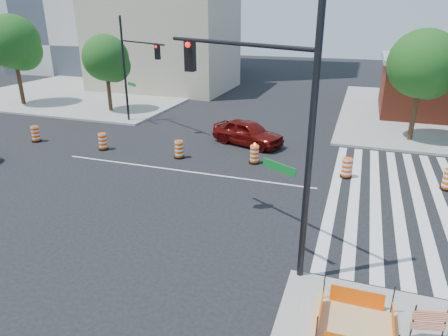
% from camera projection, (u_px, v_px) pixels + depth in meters
% --- Properties ---
extents(ground, '(120.00, 120.00, 0.00)m').
position_uv_depth(ground, '(182.00, 171.00, 21.02)').
color(ground, black).
rests_on(ground, ground).
extents(sidewalk_nw, '(22.00, 22.00, 0.15)m').
position_uv_depth(sidewalk_nw, '(98.00, 91.00, 42.32)').
color(sidewalk_nw, gray).
rests_on(sidewalk_nw, ground).
extents(crosswalk_east, '(6.75, 13.50, 0.01)m').
position_uv_depth(crosswalk_east, '(407.00, 200.00, 17.70)').
color(crosswalk_east, silver).
rests_on(crosswalk_east, ground).
extents(lane_centerline, '(14.00, 0.12, 0.01)m').
position_uv_depth(lane_centerline, '(182.00, 171.00, 21.02)').
color(lane_centerline, silver).
rests_on(lane_centerline, ground).
extents(excavation_pit, '(2.20, 2.20, 0.90)m').
position_uv_depth(excavation_pit, '(355.00, 327.00, 10.28)').
color(excavation_pit, tan).
rests_on(excavation_pit, ground).
extents(beige_midrise, '(14.00, 10.00, 10.00)m').
position_uv_depth(beige_midrise, '(164.00, 41.00, 42.23)').
color(beige_midrise, tan).
rests_on(beige_midrise, ground).
extents(red_coupe, '(4.98, 3.24, 1.58)m').
position_uv_depth(red_coupe, '(248.00, 133.00, 24.93)').
color(red_coupe, '#580A07').
rests_on(red_coupe, ground).
extents(signal_pole_se, '(5.74, 3.50, 8.70)m').
position_uv_depth(signal_pole_se, '(264.00, 101.00, 11.88)').
color(signal_pole_se, black).
rests_on(signal_pole_se, ground).
extents(signal_pole_nw, '(4.92, 3.00, 7.47)m').
position_uv_depth(signal_pole_nw, '(134.00, 62.00, 27.76)').
color(signal_pole_nw, black).
rests_on(signal_pole_nw, ground).
extents(barricade, '(0.83, 0.23, 1.00)m').
position_uv_depth(barricade, '(429.00, 321.00, 9.82)').
color(barricade, '#FF4B05').
rests_on(barricade, ground).
extents(tree_north_a, '(4.55, 4.55, 7.74)m').
position_uv_depth(tree_north_a, '(14.00, 45.00, 34.05)').
color(tree_north_a, '#382314').
rests_on(tree_north_a, ground).
extents(tree_north_b, '(3.69, 3.68, 6.25)m').
position_uv_depth(tree_north_b, '(107.00, 61.00, 31.99)').
color(tree_north_b, '#382314').
rests_on(tree_north_b, ground).
extents(tree_north_c, '(4.10, 4.10, 6.97)m').
position_uv_depth(tree_north_c, '(423.00, 68.00, 24.11)').
color(tree_north_c, '#382314').
rests_on(tree_north_c, ground).
extents(median_drum_0, '(0.60, 0.60, 1.02)m').
position_uv_depth(median_drum_0, '(36.00, 134.00, 25.64)').
color(median_drum_0, black).
rests_on(median_drum_0, ground).
extents(median_drum_1, '(0.60, 0.60, 1.02)m').
position_uv_depth(median_drum_1, '(103.00, 142.00, 24.11)').
color(median_drum_1, black).
rests_on(median_drum_1, ground).
extents(median_drum_2, '(0.60, 0.60, 1.02)m').
position_uv_depth(median_drum_2, '(179.00, 150.00, 22.73)').
color(median_drum_2, black).
rests_on(median_drum_2, ground).
extents(median_drum_3, '(0.60, 0.60, 1.18)m').
position_uv_depth(median_drum_3, '(254.00, 155.00, 21.92)').
color(median_drum_3, black).
rests_on(median_drum_3, ground).
extents(median_drum_4, '(0.60, 0.60, 1.02)m').
position_uv_depth(median_drum_4, '(347.00, 168.00, 20.03)').
color(median_drum_4, black).
rests_on(median_drum_4, ground).
extents(median_drum_5, '(0.60, 0.60, 1.02)m').
position_uv_depth(median_drum_5, '(448.00, 180.00, 18.62)').
color(median_drum_5, black).
rests_on(median_drum_5, ground).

